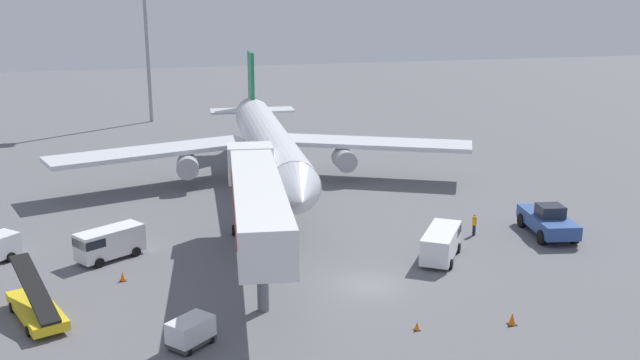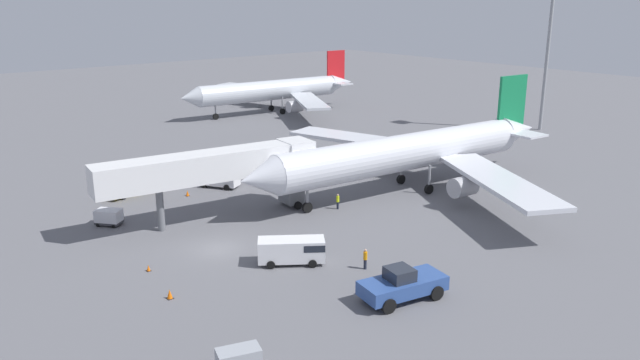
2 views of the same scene
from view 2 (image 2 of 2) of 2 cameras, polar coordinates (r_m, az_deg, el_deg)
name	(u,v)px [view 2 (image 2 of 2)]	position (r m, az deg, el deg)	size (l,w,h in m)	color
ground_plane	(219,249)	(55.30, -9.24, -6.26)	(300.00, 300.00, 0.00)	slate
airplane_at_gate	(413,152)	(70.61, 8.49, 2.59)	(41.70, 42.45, 11.82)	silver
jet_bridge	(221,168)	(61.01, -9.05, 1.14)	(6.31, 22.15, 6.97)	silver
pushback_tug	(402,284)	(46.02, 7.54, -9.45)	(3.90, 6.81, 2.51)	#2D4C8E
belt_loader_truck	(130,187)	(72.43, -16.97, -0.63)	(3.96, 6.51, 3.04)	yellow
service_van_mid_center	(293,249)	(51.46, -2.45, -6.36)	(4.81, 5.59, 2.10)	white
service_van_near_center	(217,176)	(72.59, -9.37, 0.33)	(4.97, 4.03, 2.20)	white
service_van_mid_right	(188,162)	(80.28, -11.97, 1.63)	(5.19, 5.06, 1.87)	silver
baggage_cart_near_left	(239,360)	(38.01, -7.44, -15.99)	(2.06, 2.82, 1.56)	#38383D
baggage_cart_mid_left	(109,217)	(63.21, -18.76, -3.19)	(2.77, 2.64, 1.54)	#38383D
ground_crew_worker_foreground	(365,258)	(50.60, 4.16, -7.16)	(0.38, 0.38, 1.74)	#1E2333
ground_crew_worker_midground	(338,201)	(64.31, 1.63, -1.93)	(0.40, 0.40, 1.64)	#1E2333
safety_cone_alpha	(187,193)	(70.14, -12.03, -1.19)	(0.42, 0.42, 0.64)	black
safety_cone_bravo	(148,268)	(52.22, -15.41, -7.77)	(0.34, 0.34, 0.53)	black
safety_cone_charlie	(170,294)	(47.35, -13.58, -10.11)	(0.47, 0.47, 0.72)	black
airplane_background	(275,90)	(117.87, -4.15, 8.17)	(37.29, 36.50, 10.91)	silver
apron_light_mast	(552,9)	(107.20, 20.45, 14.44)	(2.40, 2.40, 28.06)	#93969B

